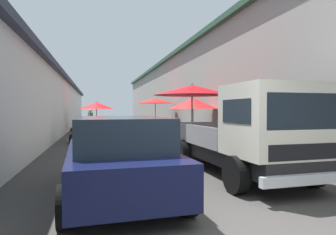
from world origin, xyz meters
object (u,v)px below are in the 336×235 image
Objects in this scene: fruit_stall_mid_lane at (192,109)px; fruit_stall_far_left at (192,102)px; fruit_stall_near_left at (156,104)px; parked_scooter at (75,133)px; vendor_by_crates at (90,120)px; hatchback_car at (118,156)px; fruit_stall_near_right at (96,109)px; delivery_truck at (257,135)px.

fruit_stall_mid_lane is 0.89× the size of fruit_stall_far_left.
fruit_stall_far_left reaches higher than fruit_stall_near_left.
vendor_by_crates is at bearing -9.66° from parked_scooter.
fruit_stall_mid_lane is at bearing -27.58° from hatchback_car.
fruit_stall_mid_lane is 1.30× the size of parked_scooter.
delivery_truck is at bearing -167.57° from fruit_stall_near_right.
fruit_stall_far_left reaches higher than delivery_truck.
fruit_stall_near_left reaches higher than delivery_truck.
parked_scooter is (2.35, 5.10, -1.16)m from fruit_stall_mid_lane.
fruit_stall_near_left is at bearing -4.76° from fruit_stall_far_left.
fruit_stall_near_left is at bearing -2.00° from delivery_truck.
fruit_stall_near_left is 4.33m from vendor_by_crates.
fruit_stall_far_left is 10.32m from fruit_stall_near_left.
fruit_stall_mid_lane is 5.74m from parked_scooter.
delivery_truck reaches higher than parked_scooter.
parked_scooter is at bearing 132.97° from fruit_stall_near_left.
hatchback_car is at bearing 97.46° from delivery_truck.
fruit_stall_mid_lane is 8.12m from hatchback_car.
vendor_by_crates is at bearing 15.86° from delivery_truck.
fruit_stall_mid_lane is at bearing -114.74° from parked_scooter.
delivery_truck is at bearing -173.47° from fruit_stall_far_left.
fruit_stall_near_left is 14.49m from hatchback_car.
fruit_stall_near_left is 1.49× the size of vendor_by_crates.
hatchback_car is at bearing -177.02° from vendor_by_crates.
fruit_stall_mid_lane is 0.91× the size of fruit_stall_near_left.
fruit_stall_near_right is at bearing 14.04° from fruit_stall_far_left.
delivery_truck is at bearing -164.14° from vendor_by_crates.
fruit_stall_near_right is (8.53, 4.11, 0.00)m from fruit_stall_mid_lane.
fruit_stall_near_right is at bearing -8.30° from vendor_by_crates.
fruit_stall_near_left reaches higher than parked_scooter.
fruit_stall_near_left is 1.04× the size of fruit_stall_near_right.
delivery_truck is (-6.76, 0.73, -0.57)m from fruit_stall_mid_lane.
hatchback_car is at bearing 144.91° from fruit_stall_far_left.
fruit_stall_mid_lane is 3.61m from fruit_stall_far_left.
fruit_stall_near_right reaches higher than hatchback_car.
fruit_stall_far_left is at bearing -165.96° from fruit_stall_near_right.
vendor_by_crates is (-0.59, 4.18, -0.97)m from fruit_stall_near_left.
parked_scooter is at bearing 8.18° from hatchback_car.
vendor_by_crates is 0.96× the size of parked_scooter.
parked_scooter is (9.11, 4.37, -0.59)m from delivery_truck.
fruit_stall_near_right is at bearing 12.43° from delivery_truck.
fruit_stall_far_left reaches higher than vendor_by_crates.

